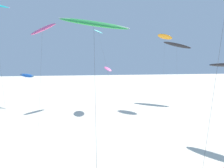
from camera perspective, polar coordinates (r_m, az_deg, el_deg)
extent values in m
ellipsoid|color=#EA5193|center=(43.92, -1.20, 4.33)|extent=(1.95, 4.86, 1.52)
ellipsoid|color=purple|center=(43.92, -1.20, 4.37)|extent=(0.83, 4.94, 1.05)
cylinder|color=#4C4C51|center=(43.01, -1.13, -1.23)|extent=(0.31, 2.51, 8.10)
ellipsoid|color=orange|center=(53.79, 14.81, 12.95)|extent=(2.90, 5.16, 2.48)
ellipsoid|color=yellow|center=(53.80, 14.81, 12.99)|extent=(2.34, 4.81, 1.61)
cylinder|color=#4C4C51|center=(51.44, 14.54, 4.24)|extent=(1.72, 3.67, 16.00)
ellipsoid|color=#19B2B7|center=(53.97, -3.99, 14.75)|extent=(3.66, 4.35, 1.17)
ellipsoid|color=orange|center=(53.98, -3.99, 14.78)|extent=(3.06, 3.89, 0.72)
cylinder|color=#4C4C51|center=(48.71, -1.67, 5.24)|extent=(2.80, 9.84, 17.56)
ellipsoid|color=blue|center=(52.26, -23.18, 2.26)|extent=(4.89, 5.22, 1.23)
ellipsoid|color=yellow|center=(52.25, -23.18, 2.29)|extent=(4.43, 4.84, 0.74)
cylinder|color=#4C4C51|center=(48.45, -25.63, -2.03)|extent=(2.41, 9.21, 6.38)
ellipsoid|color=green|center=(15.87, -5.22, 16.81)|extent=(5.46, 2.17, 1.49)
ellipsoid|color=white|center=(15.87, -5.22, 16.92)|extent=(5.39, 1.60, 1.16)
cylinder|color=#4C4C51|center=(11.51, -4.66, -11.20)|extent=(0.69, 9.25, 12.56)
ellipsoid|color=black|center=(60.08, 17.98, 10.55)|extent=(5.80, 7.69, 3.21)
ellipsoid|color=red|center=(60.08, 17.98, 10.58)|extent=(5.29, 7.20, 2.54)
cylinder|color=#4C4C51|center=(56.78, 18.09, 3.49)|extent=(2.34, 5.96, 14.38)
cylinder|color=#4C4C51|center=(13.91, 28.10, 6.09)|extent=(3.76, 2.42, 19.72)
ellipsoid|color=#EA5193|center=(30.97, -19.29, 14.52)|extent=(5.40, 6.87, 1.82)
ellipsoid|color=#19B2B7|center=(30.98, -19.29, 14.59)|extent=(4.86, 6.48, 1.15)
cylinder|color=#4C4C51|center=(29.28, -19.81, 0.83)|extent=(0.60, 3.10, 14.22)
cylinder|color=#4C4C51|center=(37.73, -29.36, 5.43)|extent=(2.59, 4.85, 19.32)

